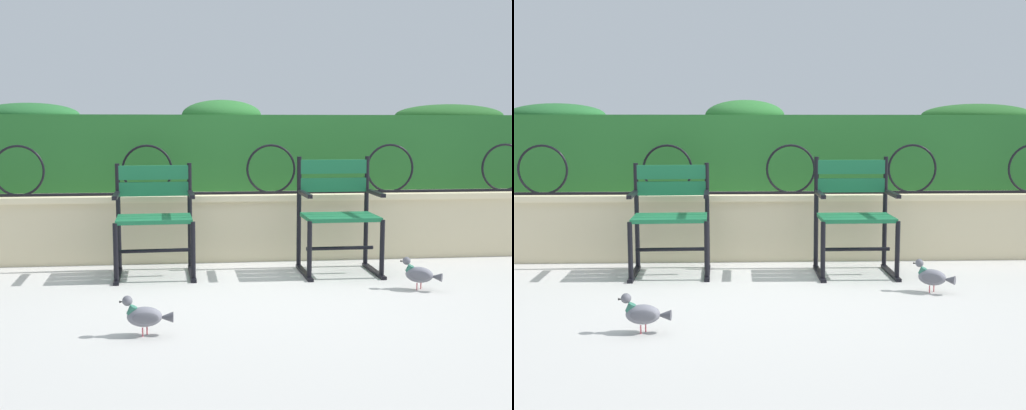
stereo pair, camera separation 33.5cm
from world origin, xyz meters
TOP-DOWN VIEW (x-y plane):
  - ground_plane at (0.00, 0.00)m, footprint 60.00×60.00m
  - stone_wall at (0.00, 0.82)m, footprint 7.27×0.41m
  - iron_arch_fence at (-0.27, 0.75)m, footprint 6.73×0.02m
  - hedge_row at (0.01, 1.29)m, footprint 7.12×0.58m
  - park_chair_left at (-0.76, 0.27)m, footprint 0.62×0.54m
  - park_chair_right at (0.65, 0.22)m, footprint 0.60×0.53m
  - pigeon_near_chairs at (1.09, -0.41)m, footprint 0.27×0.20m
  - pigeon_far_side at (-0.74, -1.23)m, footprint 0.29×0.11m

SIDE VIEW (x-z plane):
  - ground_plane at x=0.00m, z-range 0.00..0.00m
  - pigeon_near_chairs at x=1.09m, z-range 0.00..0.22m
  - pigeon_far_side at x=-0.74m, z-range 0.00..0.22m
  - stone_wall at x=0.00m, z-range 0.00..0.56m
  - park_chair_left at x=-0.76m, z-range 0.04..0.88m
  - park_chair_right at x=0.65m, z-range 0.02..0.92m
  - iron_arch_fence at x=-0.27m, z-range 0.53..0.95m
  - hedge_row at x=0.01m, z-range 0.53..1.33m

